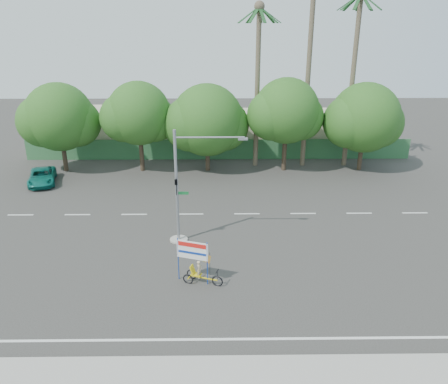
{
  "coord_description": "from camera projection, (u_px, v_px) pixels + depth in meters",
  "views": [
    {
      "loc": [
        0.01,
        -20.31,
        12.56
      ],
      "look_at": [
        0.31,
        3.24,
        3.5
      ],
      "focal_mm": 35.0,
      "sensor_mm": 36.0,
      "label": 1
    }
  ],
  "objects": [
    {
      "name": "tree_far_right",
      "position": [
        364.0,
        120.0,
        38.75
      ],
      "size": [
        7.38,
        6.2,
        7.94
      ],
      "color": "#473828",
      "rests_on": "ground"
    },
    {
      "name": "building_right",
      "position": [
        292.0,
        131.0,
        47.18
      ],
      "size": [
        14.0,
        8.0,
        3.6
      ],
      "primitive_type": "cube",
      "color": "beige",
      "rests_on": "ground"
    },
    {
      "name": "tree_center",
      "position": [
        207.0,
        122.0,
        38.65
      ],
      "size": [
        7.62,
        6.4,
        7.85
      ],
      "color": "#473828",
      "rests_on": "ground"
    },
    {
      "name": "tree_right",
      "position": [
        286.0,
        113.0,
        38.45
      ],
      "size": [
        6.9,
        5.8,
        8.36
      ],
      "color": "#473828",
      "rests_on": "ground"
    },
    {
      "name": "palm_short",
      "position": [
        258.0,
        69.0,
        38.52
      ],
      "size": [
        3.73,
        3.79,
        14.45
      ],
      "color": "#70604C",
      "rests_on": "ground"
    },
    {
      "name": "fence",
      "position": [
        219.0,
        149.0,
        43.17
      ],
      "size": [
        38.0,
        0.08,
        2.0
      ],
      "primitive_type": "cube",
      "color": "#336B3D",
      "rests_on": "ground"
    },
    {
      "name": "palm_tall",
      "position": [
        310.0,
        50.0,
        38.0
      ],
      "size": [
        3.73,
        3.79,
        17.45
      ],
      "color": "#70604C",
      "rests_on": "ground"
    },
    {
      "name": "tree_far_left",
      "position": [
        59.0,
        119.0,
        38.39
      ],
      "size": [
        7.14,
        6.0,
        7.96
      ],
      "color": "#473828",
      "rests_on": "ground"
    },
    {
      "name": "palm_mid",
      "position": [
        354.0,
        63.0,
        38.43
      ],
      "size": [
        3.73,
        3.79,
        15.45
      ],
      "color": "#70604C",
      "rests_on": "ground"
    },
    {
      "name": "pickup_truck",
      "position": [
        42.0,
        176.0,
        36.66
      ],
      "size": [
        3.19,
        4.83,
        1.23
      ],
      "primitive_type": "imported",
      "rotation": [
        0.0,
        0.0,
        0.28
      ],
      "color": "#0F695C",
      "rests_on": "ground"
    },
    {
      "name": "building_left",
      "position": [
        126.0,
        130.0,
        46.89
      ],
      "size": [
        12.0,
        8.0,
        4.0
      ],
      "primitive_type": "cube",
      "color": "beige",
      "rests_on": "ground"
    },
    {
      "name": "trike_billboard",
      "position": [
        197.0,
        266.0,
        22.4
      ],
      "size": [
        2.37,
        1.04,
        2.44
      ],
      "rotation": [
        0.0,
        0.0,
        -0.33
      ],
      "color": "black",
      "rests_on": "ground"
    },
    {
      "name": "ground",
      "position": [
        219.0,
        274.0,
        23.46
      ],
      "size": [
        120.0,
        120.0,
        0.0
      ],
      "primitive_type": "plane",
      "color": "#33302D",
      "rests_on": "ground"
    },
    {
      "name": "sidewalk_near",
      "position": [
        220.0,
        379.0,
        16.44
      ],
      "size": [
        50.0,
        2.4,
        0.12
      ],
      "primitive_type": "cube",
      "color": "gray",
      "rests_on": "ground"
    },
    {
      "name": "traffic_signal",
      "position": [
        182.0,
        197.0,
        26.11
      ],
      "size": [
        4.72,
        1.1,
        7.0
      ],
      "color": "gray",
      "rests_on": "ground"
    },
    {
      "name": "tree_left",
      "position": [
        138.0,
        116.0,
        38.36
      ],
      "size": [
        6.66,
        5.6,
        8.07
      ],
      "color": "#473828",
      "rests_on": "ground"
    }
  ]
}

